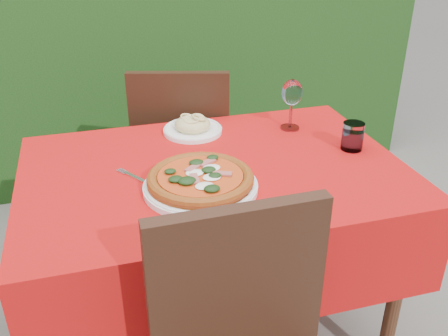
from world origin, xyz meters
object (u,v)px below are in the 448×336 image
object	(u,v)px
chair_far	(183,150)
pasta_plate	(193,127)
fork	(138,179)
water_glass	(353,137)
pizza_plate	(200,181)
wine_glass	(292,95)

from	to	relation	value
chair_far	pasta_plate	distance (m)	0.39
chair_far	fork	xyz separation A→B (m)	(-0.26, -0.62, 0.22)
fork	chair_far	bearing A→B (deg)	33.82
chair_far	water_glass	size ratio (longest dim) A/B	9.31
pizza_plate	wine_glass	distance (m)	0.59
water_glass	chair_far	bearing A→B (deg)	129.55
water_glass	wine_glass	world-z (taller)	wine_glass
wine_glass	fork	world-z (taller)	wine_glass
chair_far	pizza_plate	size ratio (longest dim) A/B	2.35
chair_far	water_glass	world-z (taller)	chair_far
water_glass	fork	world-z (taller)	water_glass
chair_far	fork	world-z (taller)	chair_far
pizza_plate	pasta_plate	world-z (taller)	pizza_plate
water_glass	fork	bearing A→B (deg)	-178.73
wine_glass	chair_far	bearing A→B (deg)	134.27
water_glass	wine_glass	bearing A→B (deg)	120.62
pizza_plate	pasta_plate	distance (m)	0.44
pizza_plate	wine_glass	xyz separation A→B (m)	(0.45, 0.37, 0.11)
pizza_plate	pasta_plate	xyz separation A→B (m)	(0.07, 0.44, -0.01)
pasta_plate	wine_glass	distance (m)	0.40
pizza_plate	pasta_plate	bearing A→B (deg)	80.36
wine_glass	pizza_plate	bearing A→B (deg)	-140.49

